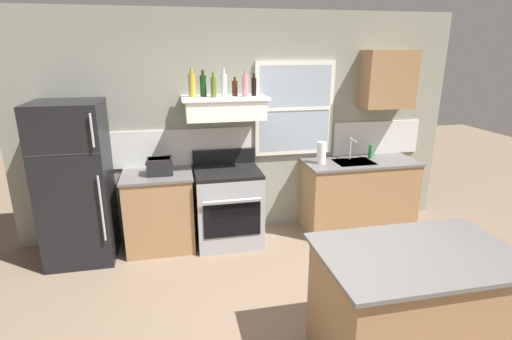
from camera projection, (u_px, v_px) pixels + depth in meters
name	position (u px, v px, depth m)	size (l,w,h in m)	color
back_wall	(245.00, 126.00, 4.84)	(5.40, 0.11, 2.70)	gray
refrigerator	(76.00, 183.00, 4.23)	(0.70, 0.72, 1.75)	black
counter_left_of_stove	(160.00, 211.00, 4.58)	(0.79, 0.63, 0.91)	#9E754C
toaster	(160.00, 166.00, 4.39)	(0.30, 0.20, 0.19)	black
stove_range	(228.00, 206.00, 4.71)	(0.76, 0.69, 1.09)	#9EA0A5
range_hood_shelf	(225.00, 108.00, 4.45)	(0.96, 0.52, 0.24)	white
bottle_champagne_gold_foil	(192.00, 85.00, 4.35)	(0.08, 0.08, 0.32)	#B29333
bottle_dark_green_wine	(203.00, 86.00, 4.39)	(0.07, 0.07, 0.29)	#143819
bottle_olive_oil_square	(213.00, 87.00, 4.33)	(0.06, 0.06, 0.27)	#4C601E
bottle_clear_tall	(224.00, 85.00, 4.33)	(0.06, 0.06, 0.31)	silver
bottle_brown_stout	(235.00, 88.00, 4.45)	(0.06, 0.06, 0.21)	#381E0F
bottle_rose_pink	(245.00, 86.00, 4.39)	(0.07, 0.07, 0.29)	#C67F84
bottle_balsamic_dark	(254.00, 87.00, 4.46)	(0.06, 0.06, 0.25)	black
counter_right_with_sink	(358.00, 195.00, 5.08)	(1.43, 0.63, 0.91)	#9E754C
sink_faucet	(351.00, 146.00, 4.97)	(0.03, 0.17, 0.28)	silver
paper_towel_roll	(321.00, 153.00, 4.80)	(0.11, 0.11, 0.27)	white
dish_soap_bottle	(371.00, 151.00, 5.05)	(0.06, 0.06, 0.18)	#268C3F
kitchen_island	(412.00, 307.00, 2.87)	(1.40, 0.90, 0.91)	#9E754C
upper_cabinet_right	(388.00, 79.00, 4.86)	(0.64, 0.32, 0.70)	#9E754C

